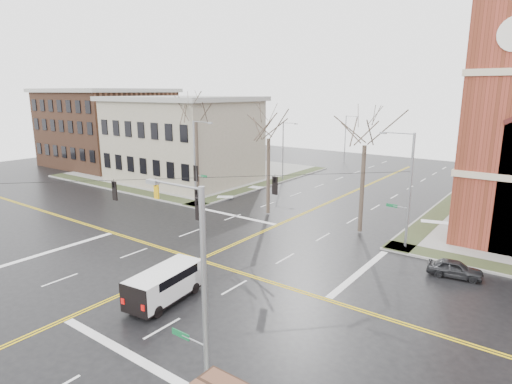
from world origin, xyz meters
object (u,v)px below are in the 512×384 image
Objects in this scene: signal_pole_se at (201,303)px; tree_nw_far at (196,117)px; streetlight_north_b at (346,137)px; cargo_van at (167,282)px; signal_pole_nw at (196,160)px; parked_car_a at (455,269)px; streetlight_north_a at (284,149)px; tree_nw_near at (269,133)px; signal_pole_ne at (408,187)px; tree_ne at (365,139)px.

signal_pole_se is 34.64m from tree_nw_far.
tree_nw_far reaches higher than streetlight_north_b.
signal_pole_nw is at bearing 122.76° from cargo_van.
parked_car_a is 30.32m from tree_nw_far.
tree_nw_near is at bearing -62.44° from streetlight_north_a.
parked_car_a is at bearing 76.82° from signal_pole_se.
parked_car_a is (13.08, 13.64, -0.56)m from cargo_van.
streetlight_north_a is at bearing 87.68° from signal_pole_nw.
signal_pole_nw is at bearing -170.36° from tree_nw_near.
signal_pole_nw is 22.52m from cargo_van.
tree_nw_far is (-28.56, 5.07, 8.82)m from parked_car_a.
cargo_van is 0.41× the size of tree_nw_far.
signal_pole_se is (22.64, -23.00, 0.00)m from signal_pole_nw.
streetlight_north_b is 0.71× the size of tree_nw_near.
signal_pole_ne is 2.59× the size of parked_car_a.
tree_ne is (-4.28, 1.47, 3.28)m from signal_pole_ne.
streetlight_north_a is 0.70× the size of tree_ne.
cargo_van is (14.13, -17.11, -3.80)m from signal_pole_nw.
tree_nw_far reaches higher than signal_pole_ne.
signal_pole_ne reaches higher than cargo_van.
streetlight_north_a is at bearing -90.00° from streetlight_north_b.
cargo_van is 18.91m from parked_car_a.
tree_nw_near is at bearing 174.14° from signal_pole_ne.
signal_pole_nw is 0.79× the size of tree_ne.
tree_ne reaches higher than cargo_van.
tree_nw_near reaches higher than signal_pole_nw.
streetlight_north_b is at bearing 90.00° from streetlight_north_a.
streetlight_north_b is at bearing 110.27° from signal_pole_se.
signal_pole_se is at bearing -59.99° from tree_nw_near.
signal_pole_nw reaches higher than streetlight_north_b.
streetlight_north_a is (0.67, 16.50, -0.48)m from signal_pole_nw.
cargo_van is at bearing -68.17° from streetlight_north_a.
tree_nw_near reaches higher than signal_pole_se.
signal_pole_se is 28.42m from tree_nw_near.
streetlight_north_a reaches higher than parked_car_a.
streetlight_north_a is 20.00m from streetlight_north_b.
signal_pole_nw is (-22.64, 0.00, 0.00)m from signal_pole_ne.
signal_pole_se is 25.06m from tree_ne.
streetlight_north_a is 2.30× the size of parked_car_a.
signal_pole_se reaches higher than cargo_van.
signal_pole_nw is 1.00× the size of signal_pole_se.
signal_pole_nw is 9.23m from tree_nw_near.
streetlight_north_b is 2.30× the size of parked_car_a.
signal_pole_nw reaches higher than cargo_van.
tree_nw_far is at bearing 134.29° from signal_pole_se.
signal_pole_ne is 1.69× the size of cargo_van.
cargo_van is (13.47, -33.61, -3.31)m from streetlight_north_a.
signal_pole_ne is 5.58m from tree_ne.
signal_pole_se is 45.20m from streetlight_north_a.
streetlight_north_b is at bearing 86.70° from tree_nw_far.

